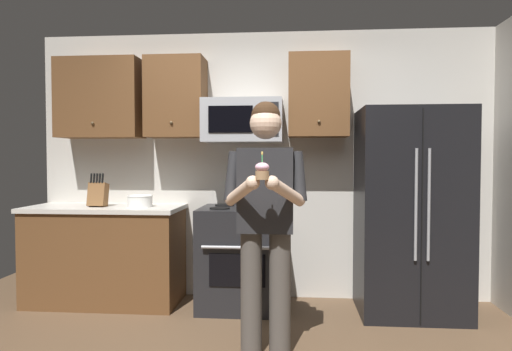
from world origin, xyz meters
TOP-DOWN VIEW (x-y plane):
  - wall_back at (0.00, 1.75)m, footprint 4.40×0.10m
  - oven_range at (-0.15, 1.36)m, footprint 0.76×0.70m
  - microwave at (-0.15, 1.48)m, footprint 0.74×0.41m
  - refrigerator at (1.35, 1.32)m, footprint 0.90×0.75m
  - cabinet_row_upper at (-0.72, 1.53)m, footprint 2.78×0.36m
  - counter_left at (-1.45, 1.38)m, footprint 1.44×0.66m
  - knife_block at (-1.50, 1.33)m, footprint 0.16×0.15m
  - bowl_large_white at (-1.10, 1.34)m, footprint 0.24×0.24m
  - person at (0.13, 0.35)m, footprint 0.60×0.48m
  - cupcake at (0.13, 0.02)m, footprint 0.09×0.09m

SIDE VIEW (x-z plane):
  - oven_range at x=-0.15m, z-range 0.00..0.93m
  - counter_left at x=-1.45m, z-range 0.00..0.92m
  - refrigerator at x=1.35m, z-range 0.00..1.80m
  - bowl_large_white at x=-1.10m, z-range 0.92..1.03m
  - person at x=0.13m, z-range 0.11..1.88m
  - knife_block at x=-1.50m, z-range 0.88..1.20m
  - cupcake at x=0.13m, z-range 1.20..1.38m
  - wall_back at x=0.00m, z-range 0.00..2.60m
  - microwave at x=-0.15m, z-range 1.52..1.92m
  - cabinet_row_upper at x=-0.72m, z-range 1.57..2.33m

